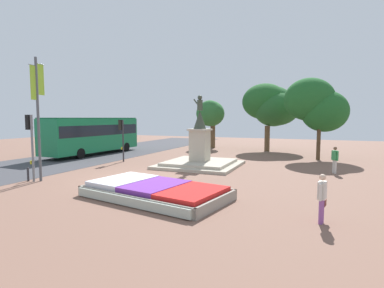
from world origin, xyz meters
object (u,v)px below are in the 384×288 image
at_px(city_bus, 93,133).
at_px(kerb_bollard_mid_a, 28,174).
at_px(flower_planter, 154,191).
at_px(pedestrian_near_planter, 335,158).
at_px(statue_monument, 200,155).
at_px(traffic_light_mid_block, 122,133).
at_px(pedestrian_with_handbag, 322,196).
at_px(banner_pole, 38,113).
at_px(traffic_light_near_crossing, 31,136).

xyz_separation_m(city_bus, kerb_bollard_mid_a, (4.99, -11.08, -1.58)).
bearing_deg(flower_planter, kerb_bollard_mid_a, 177.74).
height_order(flower_planter, pedestrian_near_planter, pedestrian_near_planter).
bearing_deg(statue_monument, kerb_bollard_mid_a, -128.92).
relative_size(statue_monument, traffic_light_mid_block, 1.64).
bearing_deg(traffic_light_mid_block, city_bus, 151.16).
bearing_deg(pedestrian_with_handbag, traffic_light_mid_block, 147.49).
bearing_deg(kerb_bollard_mid_a, pedestrian_with_handbag, -3.87).
bearing_deg(traffic_light_mid_block, kerb_bollard_mid_a, -92.24).
height_order(traffic_light_mid_block, city_bus, city_bus).
bearing_deg(kerb_bollard_mid_a, city_bus, 114.26).
relative_size(statue_monument, banner_pole, 0.82).
bearing_deg(flower_planter, banner_pole, 175.16).
bearing_deg(pedestrian_with_handbag, traffic_light_near_crossing, 175.81).
height_order(statue_monument, pedestrian_near_planter, statue_monument).
distance_m(flower_planter, traffic_light_near_crossing, 8.08).
relative_size(traffic_light_mid_block, city_bus, 0.31).
bearing_deg(traffic_light_mid_block, statue_monument, 2.33).
distance_m(traffic_light_mid_block, banner_pole, 7.98).
bearing_deg(city_bus, flower_planter, -41.22).
distance_m(statue_monument, traffic_light_near_crossing, 10.75).
height_order(banner_pole, city_bus, banner_pole).
xyz_separation_m(statue_monument, kerb_bollard_mid_a, (-6.80, -8.42, -0.39)).
height_order(pedestrian_near_planter, kerb_bollard_mid_a, pedestrian_near_planter).
bearing_deg(kerb_bollard_mid_a, traffic_light_near_crossing, 14.19).
height_order(traffic_light_mid_block, pedestrian_with_handbag, traffic_light_mid_block).
bearing_deg(flower_planter, statue_monument, 97.94).
bearing_deg(pedestrian_with_handbag, flower_planter, 174.20).
relative_size(city_bus, kerb_bollard_mid_a, 13.78).
height_order(banner_pole, kerb_bollard_mid_a, banner_pole).
height_order(traffic_light_near_crossing, banner_pole, banner_pole).
xyz_separation_m(statue_monument, traffic_light_mid_block, (-6.48, -0.26, 1.49)).
distance_m(pedestrian_with_handbag, kerb_bollard_mid_a, 14.71).
height_order(city_bus, pedestrian_near_planter, city_bus).
bearing_deg(statue_monument, flower_planter, -82.06).
height_order(statue_monument, city_bus, statue_monument).
bearing_deg(statue_monument, banner_pole, -127.45).
bearing_deg(flower_planter, pedestrian_with_handbag, -5.80).
xyz_separation_m(banner_pole, kerb_bollard_mid_a, (-0.59, -0.31, -3.32)).
bearing_deg(traffic_light_near_crossing, pedestrian_with_handbag, -4.19).
xyz_separation_m(flower_planter, statue_monument, (-1.22, 8.74, 0.51)).
xyz_separation_m(traffic_light_mid_block, pedestrian_with_handbag, (14.35, -9.15, -1.37)).
bearing_deg(kerb_bollard_mid_a, traffic_light_mid_block, 87.76).
xyz_separation_m(city_bus, pedestrian_near_planter, (20.57, -2.16, -1.02)).
bearing_deg(city_bus, traffic_light_near_crossing, -64.52).
distance_m(flower_planter, kerb_bollard_mid_a, 8.02).
xyz_separation_m(statue_monument, pedestrian_with_handbag, (7.87, -9.41, 0.12)).
distance_m(traffic_light_near_crossing, kerb_bollard_mid_a, 2.10).
bearing_deg(traffic_light_near_crossing, city_bus, 115.48).
bearing_deg(kerb_bollard_mid_a, flower_planter, -2.26).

